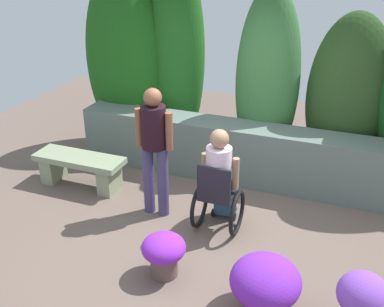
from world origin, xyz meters
name	(u,v)px	position (x,y,z in m)	size (l,w,h in m)	color
ground_plane	(210,233)	(0.00, 0.00, 0.00)	(10.62, 10.62, 0.00)	#6A584E
stone_retaining_wall	(244,153)	(0.00, 1.47, 0.43)	(5.01, 0.52, 0.85)	slate
hedge_backdrop	(273,77)	(0.21, 2.10, 1.42)	(5.98, 1.04, 3.15)	#1C5A18
stone_bench	(80,167)	(-2.13, 0.46, 0.30)	(1.30, 0.44, 0.46)	gray
person_in_wheelchair	(220,183)	(0.05, 0.16, 0.62)	(0.53, 0.66, 1.33)	black
person_standing_companion	(154,144)	(-0.81, 0.20, 0.97)	(0.49, 0.30, 1.68)	#443C68
flower_pot_purple_near	(362,299)	(1.75, -0.94, 0.36)	(0.46, 0.46, 0.62)	#AC543E
flower_pot_red_accent	(164,252)	(-0.22, -0.88, 0.29)	(0.47, 0.47, 0.49)	brown
flower_pot_small_foreground	(265,284)	(0.89, -1.00, 0.32)	(0.68, 0.68, 0.58)	#A84036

